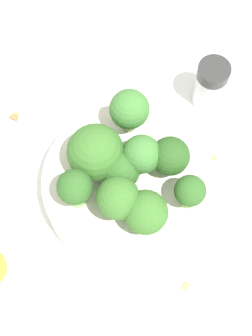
% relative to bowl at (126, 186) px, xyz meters
% --- Properties ---
extents(ground_plane, '(3.00, 3.00, 0.00)m').
position_rel_bowl_xyz_m(ground_plane, '(0.00, 0.00, -0.02)').
color(ground_plane, white).
extents(bowl, '(0.19, 0.19, 0.04)m').
position_rel_bowl_xyz_m(bowl, '(0.00, 0.00, 0.00)').
color(bowl, silver).
rests_on(bowl, ground_plane).
extents(broccoli_floret_0, '(0.04, 0.04, 0.05)m').
position_rel_bowl_xyz_m(broccoli_floret_0, '(0.00, 0.01, 0.04)').
color(broccoli_floret_0, '#84AD66').
rests_on(broccoli_floret_0, bowl).
extents(broccoli_floret_1, '(0.04, 0.04, 0.05)m').
position_rel_bowl_xyz_m(broccoli_floret_1, '(0.01, -0.04, 0.05)').
color(broccoli_floret_1, '#84AD66').
rests_on(broccoli_floret_1, bowl).
extents(broccoli_floret_2, '(0.06, 0.06, 0.06)m').
position_rel_bowl_xyz_m(broccoli_floret_2, '(0.02, 0.03, 0.05)').
color(broccoli_floret_2, '#8EB770').
rests_on(broccoli_floret_2, bowl).
extents(broccoli_floret_3, '(0.04, 0.04, 0.06)m').
position_rel_bowl_xyz_m(broccoli_floret_3, '(0.01, -0.01, 0.05)').
color(broccoli_floret_3, '#7A9E5B').
rests_on(broccoli_floret_3, bowl).
extents(broccoli_floret_4, '(0.05, 0.05, 0.05)m').
position_rel_bowl_xyz_m(broccoli_floret_4, '(-0.05, -0.02, 0.05)').
color(broccoli_floret_4, '#7A9E5B').
rests_on(broccoli_floret_4, bowl).
extents(broccoli_floret_5, '(0.04, 0.04, 0.06)m').
position_rel_bowl_xyz_m(broccoli_floret_5, '(0.06, -0.00, 0.06)').
color(broccoli_floret_5, '#7A9E5B').
rests_on(broccoli_floret_5, bowl).
extents(broccoli_floret_6, '(0.04, 0.04, 0.06)m').
position_rel_bowl_xyz_m(broccoli_floret_6, '(-0.03, 0.01, 0.05)').
color(broccoli_floret_6, '#7A9E5B').
rests_on(broccoli_floret_6, bowl).
extents(broccoli_floret_7, '(0.04, 0.04, 0.06)m').
position_rel_bowl_xyz_m(broccoli_floret_7, '(-0.02, 0.05, 0.05)').
color(broccoli_floret_7, '#84AD66').
rests_on(broccoli_floret_7, bowl).
extents(broccoli_floret_8, '(0.03, 0.03, 0.05)m').
position_rel_bowl_xyz_m(broccoli_floret_8, '(-0.02, -0.06, 0.05)').
color(broccoli_floret_8, '#7A9E5B').
rests_on(broccoli_floret_8, bowl).
extents(pepper_shaker, '(0.04, 0.04, 0.07)m').
position_rel_bowl_xyz_m(pepper_shaker, '(0.12, -0.09, 0.02)').
color(pepper_shaker, silver).
rests_on(pepper_shaker, ground_plane).
extents(almond_crumb_0, '(0.01, 0.01, 0.01)m').
position_rel_bowl_xyz_m(almond_crumb_0, '(0.09, 0.14, -0.01)').
color(almond_crumb_0, olive).
rests_on(almond_crumb_0, ground_plane).
extents(almond_crumb_1, '(0.01, 0.01, 0.01)m').
position_rel_bowl_xyz_m(almond_crumb_1, '(-0.11, -0.06, -0.01)').
color(almond_crumb_1, '#AD7F4C').
rests_on(almond_crumb_1, ground_plane).
extents(almond_crumb_2, '(0.01, 0.01, 0.01)m').
position_rel_bowl_xyz_m(almond_crumb_2, '(0.10, 0.13, -0.02)').
color(almond_crumb_2, tan).
rests_on(almond_crumb_2, ground_plane).
extents(almond_crumb_3, '(0.01, 0.01, 0.01)m').
position_rel_bowl_xyz_m(almond_crumb_3, '(0.04, -0.10, -0.01)').
color(almond_crumb_3, '#AD7F4C').
rests_on(almond_crumb_3, ground_plane).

